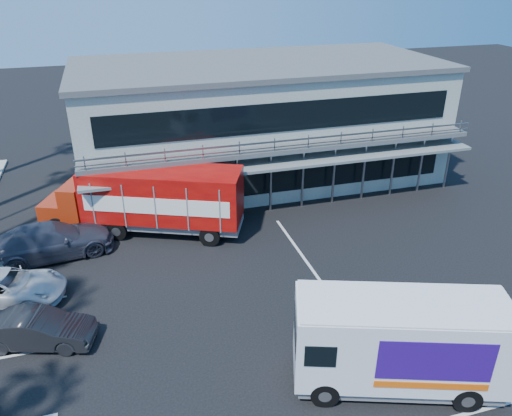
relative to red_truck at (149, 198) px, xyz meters
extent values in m
plane|color=black|center=(4.65, -8.78, -1.91)|extent=(120.00, 120.00, 0.00)
cube|color=gray|center=(7.65, 6.22, 1.59)|extent=(22.00, 10.00, 7.00)
cube|color=#515454|center=(7.65, 6.22, 5.24)|extent=(22.40, 10.40, 0.30)
cube|color=#515454|center=(7.65, 0.62, 1.69)|extent=(22.00, 1.20, 0.25)
cube|color=gray|center=(7.65, 0.07, 2.19)|extent=(22.00, 0.08, 0.90)
cube|color=slate|center=(7.65, 0.32, 0.99)|extent=(22.00, 1.80, 0.15)
cube|color=black|center=(7.65, 1.20, -0.31)|extent=(20.00, 0.06, 1.60)
cube|color=black|center=(7.65, 1.20, 3.29)|extent=(20.00, 0.06, 1.60)
cube|color=#9B250C|center=(-4.55, 1.97, -0.92)|extent=(2.17, 2.61, 1.19)
cube|color=#9B250C|center=(-3.54, 1.53, -0.37)|extent=(1.90, 2.68, 2.09)
cube|color=black|center=(-3.54, 1.53, 0.23)|extent=(0.88, 1.96, 0.70)
cube|color=#B6110B|center=(0.65, -0.28, 0.28)|extent=(8.28, 5.44, 2.58)
cube|color=slate|center=(0.65, -0.28, -1.27)|extent=(8.14, 5.10, 0.30)
cube|color=white|center=(0.16, -1.43, 0.18)|extent=(6.73, 2.93, 0.84)
cube|color=white|center=(1.15, 0.87, 0.18)|extent=(6.73, 2.93, 0.84)
cylinder|color=black|center=(-4.71, 0.85, -1.39)|extent=(1.06, 0.67, 1.03)
cylinder|color=black|center=(-3.84, 2.85, -1.39)|extent=(1.06, 0.67, 1.03)
cylinder|color=black|center=(-1.79, -0.42, -1.39)|extent=(1.06, 0.67, 1.03)
cylinder|color=black|center=(-0.92, 1.59, -1.39)|extent=(1.06, 0.67, 1.03)
cylinder|color=black|center=(2.59, -2.31, -1.39)|extent=(1.06, 0.67, 1.03)
cylinder|color=black|center=(3.46, -0.31, -1.39)|extent=(1.06, 0.67, 1.03)
cube|color=silver|center=(6.65, -12.99, -0.04)|extent=(7.11, 4.38, 2.69)
cube|color=slate|center=(6.65, -12.99, -1.53)|extent=(6.78, 4.07, 0.34)
cube|color=black|center=(3.50, -11.90, 0.25)|extent=(0.67, 1.81, 0.91)
cube|color=silver|center=(6.65, -12.99, 1.33)|extent=(6.96, 4.29, 0.08)
cube|color=#2B0C70|center=(7.00, -14.34, 0.15)|extent=(3.28, 1.16, 1.44)
cube|color=#2B0C70|center=(7.76, -12.13, 0.15)|extent=(3.28, 1.16, 1.44)
cube|color=#F2590C|center=(7.00, -14.35, -0.81)|extent=(3.27, 1.15, 0.24)
cylinder|color=black|center=(4.05, -13.16, -1.45)|extent=(0.96, 0.57, 0.92)
cylinder|color=black|center=(4.72, -11.24, -1.45)|extent=(0.96, 0.57, 0.92)
cylinder|color=black|center=(8.23, -14.61, -1.45)|extent=(0.96, 0.57, 0.92)
cylinder|color=black|center=(8.89, -12.68, -1.45)|extent=(0.96, 0.57, 0.92)
imported|color=black|center=(-4.85, -7.58, -1.25)|extent=(4.24, 2.51, 1.32)
imported|color=silver|center=(-6.43, -4.38, -1.24)|extent=(5.26, 3.40, 1.35)
imported|color=#303341|center=(-4.85, -1.18, -1.08)|extent=(6.07, 3.27, 1.67)
imported|color=slate|center=(-5.77, -1.58, -1.26)|extent=(4.12, 2.62, 1.31)
camera|label=1|loc=(-1.28, -23.60, 10.76)|focal=35.00mm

